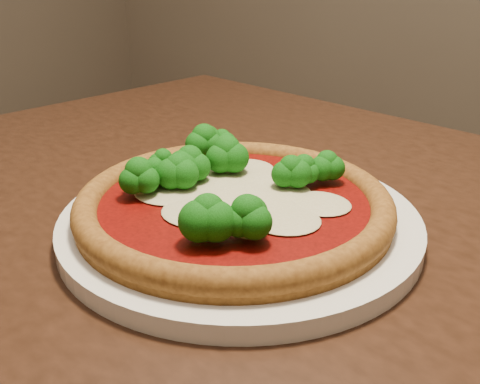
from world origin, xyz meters
The scene contains 3 objects.
dining_table centered at (0.20, -0.11, 0.65)m, with size 1.36×1.06×0.75m.
plate centered at (0.16, -0.17, 0.76)m, with size 0.35×0.35×0.02m, color silver.
pizza centered at (0.15, -0.17, 0.78)m, with size 0.31×0.31×0.06m.
Camera 1 is at (0.41, -0.57, 1.00)m, focal length 40.00 mm.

